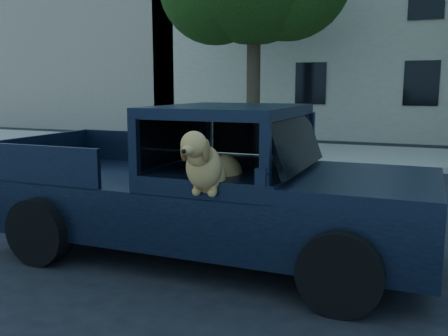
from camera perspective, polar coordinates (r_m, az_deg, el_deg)
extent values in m
plane|color=black|center=(6.42, 8.97, -9.99)|extent=(120.00, 120.00, 0.00)
cube|color=gray|center=(15.30, 17.10, 1.31)|extent=(60.00, 4.00, 0.15)
cylinder|color=#332619|center=(16.40, 3.38, 9.67)|extent=(0.44, 0.44, 4.40)
cube|color=tan|center=(27.81, -14.06, 13.01)|extent=(12.00, 6.00, 8.00)
cube|color=black|center=(6.20, -1.58, -4.40)|extent=(5.27, 2.04, 0.67)
cube|color=black|center=(5.64, 16.11, -1.85)|extent=(1.52, 2.03, 0.16)
cube|color=black|center=(5.93, 0.62, 6.56)|extent=(1.57, 1.95, 0.12)
cube|color=black|center=(5.71, 8.29, 2.78)|extent=(0.26, 1.74, 0.57)
cube|color=black|center=(5.58, 0.80, -3.94)|extent=(0.56, 0.56, 0.38)
cube|color=black|center=(4.53, 4.21, -1.05)|extent=(0.10, 0.05, 0.16)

